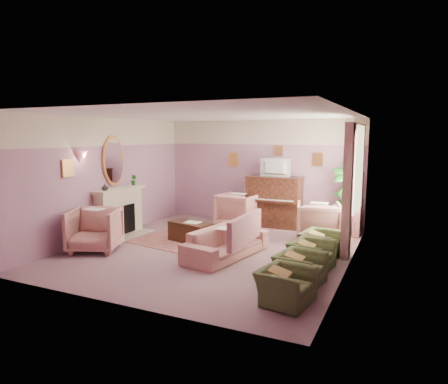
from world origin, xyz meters
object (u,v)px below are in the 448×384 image
at_px(coffee_table, 191,232).
at_px(side_table, 343,219).
at_px(piano, 274,202).
at_px(floral_armchair_front, 95,228).
at_px(olive_chair_c, 311,250).
at_px(floral_armchair_right, 318,220).
at_px(olive_chair_a, 286,280).
at_px(television, 274,166).
at_px(floral_armchair_left, 238,208).
at_px(olive_chair_b, 300,264).
at_px(sofa, 226,237).
at_px(olive_chair_d, 321,240).

relative_size(coffee_table, side_table, 1.43).
bearing_deg(side_table, piano, 178.71).
xyz_separation_m(floral_armchair_front, olive_chair_c, (4.34, 0.76, -0.16)).
relative_size(floral_armchair_right, olive_chair_a, 1.27).
bearing_deg(floral_armchair_front, floral_armchair_right, 33.67).
distance_m(television, olive_chair_c, 3.60).
bearing_deg(coffee_table, piano, 61.87).
xyz_separation_m(floral_armchair_left, olive_chair_a, (2.49, -4.16, -0.16)).
bearing_deg(floral_armchair_right, piano, 142.83).
xyz_separation_m(television, floral_armchair_front, (-2.68, -3.70, -1.10)).
bearing_deg(olive_chair_b, coffee_table, 152.20).
distance_m(piano, olive_chair_c, 3.43).
bearing_deg(coffee_table, side_table, 36.90).
bearing_deg(olive_chair_c, floral_armchair_front, -170.03).
bearing_deg(olive_chair_b, olive_chair_a, -90.00).
bearing_deg(olive_chair_a, sofa, 135.68).
distance_m(piano, olive_chair_d, 2.75).
relative_size(piano, olive_chair_d, 1.78).
xyz_separation_m(piano, floral_armchair_right, (1.38, -1.05, -0.15)).
xyz_separation_m(piano, olive_chair_a, (1.66, -4.63, -0.31)).
height_order(sofa, floral_armchair_front, floral_armchair_front).
bearing_deg(coffee_table, olive_chair_b, -27.80).
bearing_deg(floral_armchair_front, olive_chair_d, 20.04).
height_order(television, side_table, television).
xyz_separation_m(piano, olive_chair_c, (1.66, -2.99, -0.31)).
relative_size(television, olive_chair_c, 1.02).
relative_size(television, side_table, 1.14).
bearing_deg(olive_chair_b, olive_chair_c, 90.00).
distance_m(olive_chair_d, side_table, 2.13).
distance_m(olive_chair_b, olive_chair_c, 0.82).
xyz_separation_m(olive_chair_b, olive_chair_c, (0.00, 0.82, 0.00)).
bearing_deg(olive_chair_a, side_table, 88.57).
bearing_deg(sofa, television, 89.43).
relative_size(floral_armchair_left, olive_chair_c, 1.27).
xyz_separation_m(television, floral_armchair_left, (-0.83, -0.42, -1.10)).
relative_size(floral_armchair_front, olive_chair_b, 1.27).
height_order(piano, olive_chair_b, piano).
height_order(floral_armchair_front, side_table, floral_armchair_front).
xyz_separation_m(floral_armchair_front, side_table, (4.45, 3.71, -0.15)).
height_order(olive_chair_b, olive_chair_c, same).
height_order(olive_chair_a, olive_chair_d, same).
bearing_deg(floral_armchair_front, piano, 54.46).
relative_size(floral_armchair_front, side_table, 1.42).
distance_m(floral_armchair_front, olive_chair_c, 4.41).
xyz_separation_m(olive_chair_a, olive_chair_d, (0.00, 2.46, 0.00)).
bearing_deg(floral_armchair_front, floral_armchair_left, 60.63).
relative_size(olive_chair_c, olive_chair_d, 1.00).
bearing_deg(floral_armchair_front, olive_chair_b, -0.76).
distance_m(floral_armchair_front, side_table, 5.80).
height_order(sofa, olive_chair_d, sofa).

